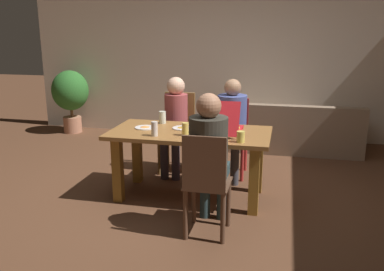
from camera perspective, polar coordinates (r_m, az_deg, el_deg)
name	(u,v)px	position (r m, az deg, el deg)	size (l,w,h in m)	color
ground_plane	(190,196)	(4.62, -0.28, -8.33)	(20.00, 20.00, 0.00)	brown
back_wall	(228,46)	(6.95, 4.99, 12.12)	(6.77, 0.12, 2.99)	beige
dining_table	(190,143)	(4.41, -0.29, -1.08)	(1.69, 0.85, 0.74)	brown
chair_0	(178,131)	(5.31, -1.93, 0.69)	(0.41, 0.42, 0.99)	olive
person_0	(175,118)	(5.13, -2.38, 2.44)	(0.29, 0.50, 1.21)	#3C3747
chair_1	(232,134)	(5.21, 5.59, 0.19)	(0.38, 0.46, 0.94)	#B72D2B
person_1	(231,120)	(5.02, 5.43, 2.11)	(0.36, 0.56, 1.21)	#434148
chair_2	(206,183)	(3.59, 1.96, -6.55)	(0.39, 0.39, 0.95)	brown
person_2	(209,152)	(3.63, 2.39, -2.24)	(0.34, 0.52, 1.28)	#2B4143
pizza_box_0	(224,127)	(4.37, 4.46, 1.19)	(0.36, 0.53, 0.35)	red
plate_0	(182,128)	(4.49, -1.32, 1.07)	(0.22, 0.22, 0.03)	white
plate_1	(145,127)	(4.54, -6.50, 1.13)	(0.22, 0.22, 0.03)	white
drinking_glass_0	(154,129)	(4.19, -5.19, 0.92)	(0.07, 0.07, 0.15)	silver
drinking_glass_1	(162,117)	(4.73, -4.09, 2.50)	(0.08, 0.08, 0.14)	silver
drinking_glass_2	(241,137)	(3.97, 6.72, -0.18)	(0.08, 0.08, 0.11)	#E2CE5B
drinking_glass_3	(185,129)	(4.19, -0.94, 0.88)	(0.07, 0.07, 0.13)	#E3C559
couch	(291,132)	(6.45, 13.53, 0.42)	(2.00, 0.92, 0.73)	#87705A
potted_plant	(70,94)	(7.49, -16.40, 5.56)	(0.63, 0.63, 1.09)	tan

